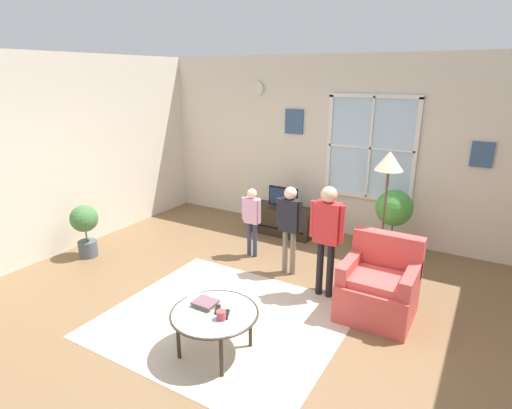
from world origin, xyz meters
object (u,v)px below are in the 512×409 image
Objects in this scene: person_black_shirt at (290,220)px; potted_plant_by_window at (393,216)px; remote_near_cup at (218,310)px; potted_plant_corner at (85,225)px; tv_stand at (283,220)px; television at (283,197)px; coffee_table at (214,314)px; floor_lamp at (388,175)px; person_pink_shirt at (252,215)px; book_stack at (205,303)px; cup at (221,315)px; remote_near_books at (227,314)px; person_red_shirt at (327,229)px; armchair at (379,287)px.

potted_plant_by_window is (1.03, 1.24, -0.13)m from person_black_shirt.
potted_plant_by_window reaches higher than remote_near_cup.
potted_plant_corner is (-3.78, -2.23, -0.13)m from potted_plant_by_window.
person_black_shirt reaches higher than potted_plant_corner.
tv_stand is 1.06× the size of potted_plant_by_window.
coffee_table is (0.85, -3.07, -0.22)m from television.
television is at bearing 150.34° from floor_lamp.
tv_stand is 1.04× the size of person_pink_shirt.
person_pink_shirt is at bearing 108.88° from book_stack.
cup is 0.08m from remote_near_books.
person_red_shirt reaches higher than tv_stand.
person_pink_shirt reaches higher than book_stack.
armchair is 9.82× the size of cup.
remote_near_cup is at bearing -129.10° from armchair.
floor_lamp reaches higher than potted_plant_by_window.
armchair is 1.84m from coffee_table.
person_black_shirt is at bearing -59.87° from television.
potted_plant_by_window is (0.89, 3.03, 0.17)m from remote_near_cup.
coffee_table is at bearing -68.08° from person_pink_shirt.
remote_near_cup is (0.86, -3.03, -0.18)m from television.
cup is 2.45m from floor_lamp.
potted_plant_by_window is at bearing 75.91° from cup.
remote_near_books is 2.25m from person_pink_shirt.
potted_plant_corner is at bearing -132.08° from tv_stand.
remote_near_cup is 0.08× the size of floor_lamp.
remote_near_books is at bearing -103.60° from person_red_shirt.
armchair is 1.13× the size of potted_plant_corner.
cup is at bearing -112.96° from floor_lamp.
remote_near_cup is 3.16m from potted_plant_by_window.
television is 3.59× the size of remote_near_books.
person_red_shirt is (1.34, -1.55, 0.62)m from tv_stand.
person_pink_shirt is at bearing -149.50° from potted_plant_by_window.
floor_lamp is (0.87, 2.00, 0.99)m from remote_near_books.
television reaches higher than remote_near_cup.
remote_near_books is (0.98, -3.06, -0.18)m from television.
remote_near_cup is 0.18× the size of potted_plant_corner.
book_stack is (-0.14, 0.05, 0.05)m from coffee_table.
coffee_table is at bearing -16.13° from potted_plant_corner.
person_pink_shirt is (-0.95, 2.03, 0.19)m from remote_near_books.
person_black_shirt reaches higher than remote_near_books.
remote_near_cup is 2.42m from floor_lamp.
tv_stand is at bearing 107.68° from remote_near_books.
floor_lamp is (1.00, 2.02, 1.03)m from coffee_table.
floor_lamp is at bearing 104.25° from armchair.
tv_stand is at bearing 47.92° from potted_plant_corner.
remote_near_cup is (-0.12, 0.03, 0.00)m from remote_near_books.
floor_lamp reaches higher than person_black_shirt.
book_stack is 0.15m from remote_near_cup.
armchair reaches higher than remote_near_books.
remote_near_books reaches higher than tv_stand.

